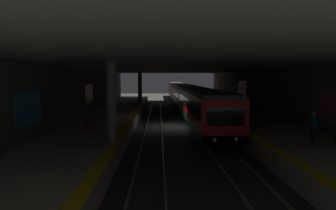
% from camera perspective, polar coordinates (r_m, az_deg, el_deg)
% --- Properties ---
extents(ground_plane, '(120.00, 120.00, 0.00)m').
position_cam_1_polar(ground_plane, '(27.93, 1.75, -4.30)').
color(ground_plane, '#383A38').
extents(track_left, '(60.00, 1.53, 0.16)m').
position_cam_1_polar(track_left, '(28.14, 6.23, -4.10)').
color(track_left, gray).
rests_on(track_left, ground).
extents(track_right, '(60.00, 1.53, 0.16)m').
position_cam_1_polar(track_right, '(27.87, -2.79, -4.16)').
color(track_right, gray).
rests_on(track_right, ground).
extents(platform_left, '(60.00, 5.30, 1.06)m').
position_cam_1_polar(platform_left, '(29.00, 14.79, -3.07)').
color(platform_left, '#B7B2A8').
rests_on(platform_left, ground).
extents(platform_right, '(60.00, 5.30, 1.06)m').
position_cam_1_polar(platform_right, '(28.21, -11.67, -3.24)').
color(platform_right, '#B7B2A8').
rests_on(platform_right, ground).
extents(wall_left, '(60.00, 0.56, 5.60)m').
position_cam_1_polar(wall_left, '(29.74, 20.25, 1.39)').
color(wall_left, slate).
rests_on(wall_left, ground).
extents(wall_right, '(60.00, 0.56, 5.60)m').
position_cam_1_polar(wall_right, '(28.63, -17.48, 1.33)').
color(wall_right, slate).
rests_on(wall_right, ground).
extents(ceiling_slab, '(60.00, 19.40, 0.40)m').
position_cam_1_polar(ceiling_slab, '(27.56, 1.78, 7.67)').
color(ceiling_slab, '#ADAAA3').
rests_on(ceiling_slab, wall_left).
extents(pillar_near, '(0.56, 0.56, 4.55)m').
position_cam_1_polar(pillar_near, '(16.51, -10.95, 0.55)').
color(pillar_near, gray).
rests_on(pillar_near, platform_right).
extents(pillar_far, '(0.56, 0.56, 4.55)m').
position_cam_1_polar(pillar_far, '(40.75, -5.54, 3.41)').
color(pillar_far, gray).
rests_on(pillar_far, platform_right).
extents(metro_train, '(58.54, 2.83, 3.49)m').
position_cam_1_polar(metro_train, '(46.24, 3.04, 2.04)').
color(metro_train, red).
rests_on(metro_train, track_left).
extents(bench_left_far, '(1.70, 0.47, 0.86)m').
position_cam_1_polar(bench_left_far, '(29.74, 18.37, -0.92)').
color(bench_left_far, '#262628').
rests_on(bench_left_far, platform_left).
extents(bench_right_near, '(1.70, 0.47, 0.86)m').
position_cam_1_polar(bench_right_near, '(32.84, -13.79, -0.24)').
color(bench_right_near, '#262628').
rests_on(bench_right_near, platform_right).
extents(bench_right_mid, '(1.70, 0.47, 0.86)m').
position_cam_1_polar(bench_right_mid, '(39.98, -11.64, 0.78)').
color(bench_right_mid, '#262628').
rests_on(bench_right_mid, platform_right).
extents(person_waiting_near, '(0.60, 0.24, 1.74)m').
position_cam_1_polar(person_waiting_near, '(18.49, 26.61, -3.54)').
color(person_waiting_near, '#242424').
rests_on(person_waiting_near, platform_left).
extents(person_walking_mid, '(0.60, 0.24, 1.74)m').
position_cam_1_polar(person_walking_mid, '(37.63, 13.92, 1.10)').
color(person_walking_mid, '#363636').
rests_on(person_walking_mid, platform_left).
extents(person_standing_far, '(0.60, 0.24, 1.73)m').
position_cam_1_polar(person_standing_far, '(24.36, -11.80, -1.09)').
color(person_standing_far, '#444444').
rests_on(person_standing_far, platform_right).
extents(suitcase_rolling, '(0.42, 0.27, 0.90)m').
position_cam_1_polar(suitcase_rolling, '(21.34, -15.73, -3.83)').
color(suitcase_rolling, maroon).
rests_on(suitcase_rolling, platform_right).
extents(backpack_on_floor, '(0.30, 0.20, 0.40)m').
position_cam_1_polar(backpack_on_floor, '(32.86, -11.10, -0.75)').
color(backpack_on_floor, '#1E512D').
rests_on(backpack_on_floor, platform_right).
extents(trash_bin, '(0.44, 0.44, 0.85)m').
position_cam_1_polar(trash_bin, '(24.61, 20.98, -2.49)').
color(trash_bin, '#595B5E').
rests_on(trash_bin, platform_left).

